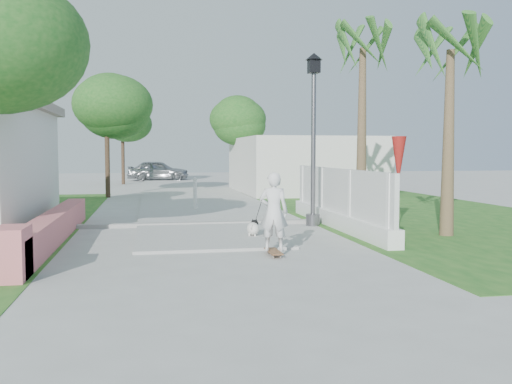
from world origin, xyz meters
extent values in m
plane|color=#B7B7B2|center=(0.00, 0.00, 0.00)|extent=(90.00, 90.00, 0.00)
cube|color=#B7B7B2|center=(0.00, 20.00, 0.03)|extent=(3.20, 36.00, 0.06)
cube|color=#999993|center=(0.00, 6.00, 0.05)|extent=(6.50, 0.25, 0.10)
cube|color=#215D1D|center=(7.00, 8.00, 0.01)|extent=(8.00, 20.00, 0.01)
cube|color=#CF6A6D|center=(-3.30, 4.00, 0.30)|extent=(0.45, 8.00, 0.60)
cube|color=#CF6A6D|center=(-3.30, 0.20, 0.40)|extent=(0.45, 0.80, 0.80)
cube|color=white|center=(3.40, 5.00, 0.20)|extent=(0.35, 7.00, 0.40)
cube|color=white|center=(3.40, 5.00, 0.95)|extent=(0.10, 7.00, 1.10)
cube|color=white|center=(3.40, 1.80, 0.75)|extent=(0.14, 0.14, 1.50)
cube|color=white|center=(3.40, 4.00, 0.75)|extent=(0.14, 0.14, 1.50)
cube|color=white|center=(3.40, 6.20, 0.75)|extent=(0.14, 0.14, 1.50)
cube|color=white|center=(3.40, 8.20, 0.75)|extent=(0.14, 0.14, 1.50)
cube|color=silver|center=(6.00, 18.00, 1.30)|extent=(6.00, 8.00, 2.60)
cylinder|color=#59595E|center=(2.90, 5.50, 0.15)|extent=(0.36, 0.36, 0.30)
cylinder|color=#59595E|center=(2.90, 5.50, 2.00)|extent=(0.12, 0.12, 4.00)
cube|color=black|center=(2.90, 5.50, 4.10)|extent=(0.28, 0.28, 0.35)
cone|color=black|center=(2.90, 5.50, 4.35)|extent=(0.44, 0.44, 0.18)
cylinder|color=white|center=(0.20, 10.00, 0.50)|extent=(0.12, 0.12, 1.00)
sphere|color=white|center=(0.20, 10.00, 1.02)|extent=(0.14, 0.14, 0.14)
cylinder|color=#59595E|center=(4.80, 4.50, 1.00)|extent=(0.04, 0.04, 2.00)
cone|color=#A61E17|center=(4.80, 4.50, 1.70)|extent=(0.36, 0.36, 1.20)
ellipsoid|color=#18551A|center=(-5.30, 8.30, 3.60)|extent=(2.72, 2.72, 2.05)
cylinder|color=#4C3826|center=(-3.00, 16.00, 1.92)|extent=(0.20, 0.20, 3.85)
ellipsoid|color=#18551A|center=(-3.00, 16.00, 3.58)|extent=(3.40, 3.40, 2.55)
ellipsoid|color=#18551A|center=(-2.80, 15.80, 3.92)|extent=(2.89, 2.89, 2.18)
ellipsoid|color=#18551A|center=(-3.20, 16.20, 4.28)|extent=(2.55, 2.55, 1.90)
cylinder|color=#4C3826|center=(3.20, 20.00, 1.75)|extent=(0.20, 0.20, 3.50)
ellipsoid|color=#18551A|center=(3.20, 20.00, 3.25)|extent=(3.00, 3.00, 2.25)
ellipsoid|color=#18551A|center=(3.40, 19.80, 3.60)|extent=(2.55, 2.55, 1.92)
ellipsoid|color=#18551A|center=(3.00, 20.20, 3.95)|extent=(2.25, 2.25, 1.68)
cylinder|color=#4C3826|center=(-2.80, 26.00, 1.92)|extent=(0.20, 0.20, 3.85)
ellipsoid|color=#18551A|center=(-2.80, 26.00, 3.58)|extent=(3.20, 3.20, 2.40)
ellipsoid|color=#18551A|center=(-2.60, 25.80, 3.92)|extent=(2.72, 2.72, 2.05)
ellipsoid|color=#18551A|center=(-3.00, 26.20, 4.28)|extent=(2.40, 2.40, 1.79)
cone|color=brown|center=(4.60, 6.50, 2.40)|extent=(0.32, 0.32, 4.80)
cone|color=brown|center=(5.40, 3.20, 2.10)|extent=(0.32, 0.32, 4.20)
cube|color=brown|center=(0.97, 1.46, 0.08)|extent=(0.42, 0.79, 0.02)
imported|color=silver|center=(0.97, 1.46, 0.82)|extent=(0.61, 0.49, 1.45)
cylinder|color=gray|center=(0.90, 1.19, 0.03)|extent=(0.02, 0.05, 0.05)
cylinder|color=gray|center=(1.03, 1.19, 0.03)|extent=(0.02, 0.05, 0.05)
cylinder|color=gray|center=(0.90, 1.73, 0.03)|extent=(0.02, 0.05, 0.05)
cylinder|color=gray|center=(1.03, 1.73, 0.03)|extent=(0.02, 0.05, 0.05)
ellipsoid|color=white|center=(0.98, 3.66, 0.21)|extent=(0.40, 0.51, 0.28)
sphere|color=black|center=(1.05, 3.85, 0.29)|extent=(0.18, 0.18, 0.18)
sphere|color=white|center=(1.08, 3.93, 0.27)|extent=(0.08, 0.08, 0.08)
cone|color=black|center=(1.01, 3.87, 0.38)|extent=(0.05, 0.05, 0.06)
cone|color=black|center=(1.09, 3.84, 0.38)|extent=(0.05, 0.05, 0.06)
cylinder|color=white|center=(0.96, 3.78, 0.06)|extent=(0.04, 0.04, 0.13)
cylinder|color=white|center=(1.07, 3.73, 0.06)|extent=(0.04, 0.04, 0.13)
cylinder|color=white|center=(0.88, 3.58, 0.06)|extent=(0.04, 0.04, 0.13)
cylinder|color=white|center=(1.00, 3.54, 0.06)|extent=(0.04, 0.04, 0.13)
cylinder|color=white|center=(0.91, 3.46, 0.28)|extent=(0.06, 0.11, 0.11)
imported|color=#ADB1B6|center=(-0.69, 29.96, 0.69)|extent=(4.16, 2.00, 1.37)
camera|label=1|loc=(-1.27, -8.71, 1.91)|focal=40.00mm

